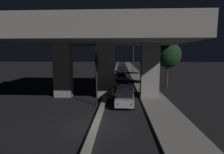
% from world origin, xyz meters
% --- Properties ---
extents(ground_plane, '(200.00, 200.00, 0.00)m').
position_xyz_m(ground_plane, '(0.00, 0.00, 0.00)').
color(ground_plane, black).
extents(median_divider, '(0.45, 126.00, 0.23)m').
position_xyz_m(median_divider, '(0.00, 35.00, 0.12)').
color(median_divider, gray).
rests_on(median_divider, ground_plane).
extents(sidewalk_right, '(2.95, 126.00, 0.17)m').
position_xyz_m(sidewalk_right, '(5.46, 28.00, 0.08)').
color(sidewalk_right, gray).
rests_on(sidewalk_right, ground_plane).
extents(elevated_overpass, '(17.55, 13.75, 9.31)m').
position_xyz_m(elevated_overpass, '(0.00, 8.41, 7.02)').
color(elevated_overpass, gray).
rests_on(elevated_overpass, ground_plane).
extents(traffic_light_left_of_median, '(0.30, 0.49, 5.17)m').
position_xyz_m(traffic_light_left_of_median, '(-0.63, 5.02, 3.52)').
color(traffic_light_left_of_median, black).
rests_on(traffic_light_left_of_median, ground_plane).
extents(street_lamp, '(1.94, 0.32, 7.52)m').
position_xyz_m(street_lamp, '(4.51, 31.15, 4.44)').
color(street_lamp, '#2D2D30').
rests_on(street_lamp, ground_plane).
extents(car_silver_lead, '(2.08, 4.64, 1.85)m').
position_xyz_m(car_silver_lead, '(2.20, 5.38, 0.97)').
color(car_silver_lead, gray).
rests_on(car_silver_lead, ground_plane).
extents(car_silver_second, '(2.04, 4.61, 1.70)m').
position_xyz_m(car_silver_second, '(2.11, 12.33, 0.89)').
color(car_silver_second, gray).
rests_on(car_silver_second, ground_plane).
extents(car_black_third, '(2.02, 4.08, 1.60)m').
position_xyz_m(car_black_third, '(1.92, 20.85, 0.84)').
color(car_black_third, black).
rests_on(car_black_third, ground_plane).
extents(car_silver_fourth, '(2.01, 4.77, 1.31)m').
position_xyz_m(car_silver_fourth, '(1.97, 29.47, 0.68)').
color(car_silver_fourth, gray).
rests_on(car_silver_fourth, ground_plane).
extents(car_dark_blue_fifth, '(1.95, 4.02, 1.49)m').
position_xyz_m(car_dark_blue_fifth, '(1.84, 37.48, 0.76)').
color(car_dark_blue_fifth, '#141938').
rests_on(car_dark_blue_fifth, ground_plane).
extents(car_white_lead_oncoming, '(1.94, 3.97, 1.57)m').
position_xyz_m(car_white_lead_oncoming, '(-2.12, 20.76, 0.80)').
color(car_white_lead_oncoming, silver).
rests_on(car_white_lead_oncoming, ground_plane).
extents(car_silver_second_oncoming, '(2.03, 4.31, 1.39)m').
position_xyz_m(car_silver_second_oncoming, '(-2.06, 30.16, 0.71)').
color(car_silver_second_oncoming, gray).
rests_on(car_silver_second_oncoming, ground_plane).
extents(car_dark_blue_third_oncoming, '(1.99, 4.31, 1.57)m').
position_xyz_m(car_dark_blue_third_oncoming, '(-1.90, 42.18, 0.80)').
color(car_dark_blue_third_oncoming, '#141938').
rests_on(car_dark_blue_third_oncoming, ground_plane).
extents(motorcycle_white_filtering_near, '(0.32, 1.86, 1.47)m').
position_xyz_m(motorcycle_white_filtering_near, '(0.90, 7.32, 0.62)').
color(motorcycle_white_filtering_near, black).
rests_on(motorcycle_white_filtering_near, ground_plane).
extents(motorcycle_blue_filtering_mid, '(0.34, 1.93, 1.52)m').
position_xyz_m(motorcycle_blue_filtering_mid, '(0.70, 15.39, 0.64)').
color(motorcycle_blue_filtering_mid, black).
rests_on(motorcycle_blue_filtering_mid, ground_plane).
extents(motorcycle_red_filtering_far, '(0.32, 1.80, 1.41)m').
position_xyz_m(motorcycle_red_filtering_far, '(0.63, 22.30, 0.60)').
color(motorcycle_red_filtering_far, black).
rests_on(motorcycle_red_filtering_far, ground_plane).
extents(pedestrian_on_sidewalk, '(0.33, 0.33, 1.81)m').
position_xyz_m(pedestrian_on_sidewalk, '(6.15, 10.52, 1.09)').
color(pedestrian_on_sidewalk, '#2D261E').
rests_on(pedestrian_on_sidewalk, sidewalk_right).
extents(roadside_tree_kerbside_near, '(3.96, 3.96, 6.95)m').
position_xyz_m(roadside_tree_kerbside_near, '(8.81, 14.99, 4.95)').
color(roadside_tree_kerbside_near, '#38281C').
rests_on(roadside_tree_kerbside_near, ground_plane).
extents(roadside_tree_kerbside_mid, '(3.46, 3.46, 5.58)m').
position_xyz_m(roadside_tree_kerbside_mid, '(8.78, 30.31, 3.82)').
color(roadside_tree_kerbside_mid, '#38281C').
rests_on(roadside_tree_kerbside_mid, ground_plane).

